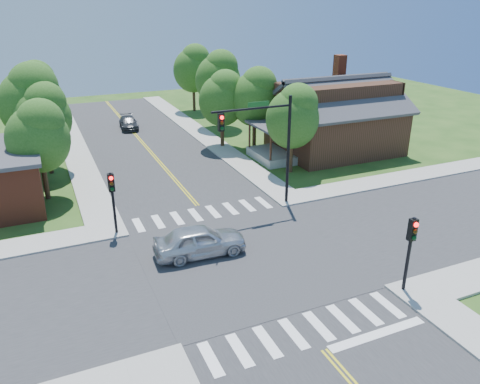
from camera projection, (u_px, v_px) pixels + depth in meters
name	position (u px, v px, depth m)	size (l,w,h in m)	color
ground	(244.00, 260.00, 24.49)	(100.00, 100.00, 0.00)	#234816
road_ns	(244.00, 259.00, 24.48)	(10.00, 90.00, 0.04)	#2D2D30
road_ew	(244.00, 259.00, 24.48)	(90.00, 10.00, 0.04)	#2D2D30
intersection_patch	(244.00, 260.00, 24.49)	(10.20, 10.20, 0.06)	#2D2D30
sidewalk_ne	(329.00, 144.00, 43.74)	(40.00, 40.00, 0.14)	#9E9B93
crosswalk_north	(204.00, 213.00, 29.71)	(8.85, 2.00, 0.01)	white
crosswalk_south	(306.00, 330.00, 19.22)	(8.85, 2.00, 0.01)	white
centerline	(244.00, 259.00, 24.47)	(0.30, 90.00, 0.01)	yellow
stop_bar	(377.00, 335.00, 18.99)	(4.60, 0.45, 0.09)	white
signal_mast_ne	(265.00, 136.00, 28.82)	(5.30, 0.42, 7.20)	black
signal_pole_se	(411.00, 241.00, 20.80)	(0.34, 0.42, 3.80)	black
signal_pole_nw	(112.00, 192.00, 26.10)	(0.34, 0.42, 3.80)	black
house_ne	(335.00, 114.00, 40.90)	(13.05, 8.80, 7.11)	#342012
tree_e_a	(294.00, 115.00, 35.20)	(4.10, 3.90, 6.97)	#382314
tree_e_b	(256.00, 96.00, 40.99)	(4.33, 4.12, 7.37)	#382314
tree_e_c	(219.00, 77.00, 48.14)	(4.72, 4.48, 8.03)	#382314
tree_e_d	(194.00, 67.00, 55.33)	(4.67, 4.43, 7.93)	#382314
tree_w_a	(39.00, 135.00, 30.32)	(4.05, 3.84, 6.88)	#382314
tree_w_b	(32.00, 100.00, 35.65)	(4.95, 4.71, 8.42)	#382314
tree_w_c	(35.00, 89.00, 43.38)	(4.46, 4.24, 7.59)	#382314
tree_w_d	(30.00, 84.00, 51.23)	(3.61, 3.43, 6.14)	#382314
tree_house	(223.00, 97.00, 41.49)	(4.14, 3.93, 7.04)	#382314
tree_bldg	(43.00, 114.00, 34.92)	(4.21, 4.00, 7.15)	#382314
car_silver	(200.00, 241.00, 24.63)	(4.97, 2.24, 1.66)	silver
car_dgrey	(129.00, 123.00, 49.02)	(2.07, 4.35, 1.23)	#2C2E31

